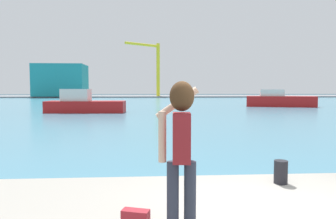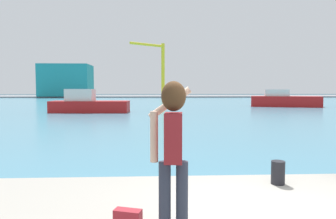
{
  "view_description": "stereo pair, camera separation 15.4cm",
  "coord_description": "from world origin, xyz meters",
  "px_view_note": "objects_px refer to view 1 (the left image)",
  "views": [
    {
      "loc": [
        -1.54,
        -3.77,
        2.21
      ],
      "look_at": [
        -0.95,
        5.04,
        1.65
      ],
      "focal_mm": 32.98,
      "sensor_mm": 36.0,
      "label": 1
    },
    {
      "loc": [
        -1.38,
        -3.77,
        2.21
      ],
      "look_at": [
        -0.95,
        5.04,
        1.65
      ],
      "focal_mm": 32.98,
      "sensor_mm": 36.0,
      "label": 2
    }
  ],
  "objects_px": {
    "harbor_bollard": "(281,172)",
    "warehouse_left": "(61,80)",
    "person_photographer": "(181,140)",
    "port_crane": "(154,64)",
    "boat_moored": "(84,104)",
    "boat_moored_2": "(279,100)"
  },
  "relations": [
    {
      "from": "person_photographer",
      "to": "port_crane",
      "type": "height_order",
      "value": "port_crane"
    },
    {
      "from": "boat_moored",
      "to": "boat_moored_2",
      "type": "bearing_deg",
      "value": 24.26
    },
    {
      "from": "boat_moored_2",
      "to": "boat_moored",
      "type": "bearing_deg",
      "value": -140.6
    },
    {
      "from": "person_photographer",
      "to": "boat_moored",
      "type": "xyz_separation_m",
      "value": [
        -6.56,
        26.89,
        -0.82
      ]
    },
    {
      "from": "person_photographer",
      "to": "port_crane",
      "type": "xyz_separation_m",
      "value": [
        1.55,
        85.08,
        8.06
      ]
    },
    {
      "from": "harbor_bollard",
      "to": "port_crane",
      "type": "bearing_deg",
      "value": 90.28
    },
    {
      "from": "person_photographer",
      "to": "boat_moored_2",
      "type": "bearing_deg",
      "value": -19.71
    },
    {
      "from": "boat_moored_2",
      "to": "port_crane",
      "type": "height_order",
      "value": "port_crane"
    },
    {
      "from": "harbor_bollard",
      "to": "boat_moored_2",
      "type": "bearing_deg",
      "value": 66.43
    },
    {
      "from": "port_crane",
      "to": "harbor_bollard",
      "type": "bearing_deg",
      "value": -89.72
    },
    {
      "from": "person_photographer",
      "to": "boat_moored_2",
      "type": "xyz_separation_m",
      "value": [
        16.84,
        35.85,
        -0.77
      ]
    },
    {
      "from": "harbor_bollard",
      "to": "person_photographer",
      "type": "bearing_deg",
      "value": -138.84
    },
    {
      "from": "warehouse_left",
      "to": "boat_moored_2",
      "type": "bearing_deg",
      "value": -50.45
    },
    {
      "from": "harbor_bollard",
      "to": "warehouse_left",
      "type": "relative_size",
      "value": 0.03
    },
    {
      "from": "boat_moored_2",
      "to": "port_crane",
      "type": "distance_m",
      "value": 52.31
    },
    {
      "from": "boat_moored_2",
      "to": "warehouse_left",
      "type": "bearing_deg",
      "value": 148.01
    },
    {
      "from": "person_photographer",
      "to": "warehouse_left",
      "type": "xyz_separation_m",
      "value": [
        -24.97,
        86.48,
        3.24
      ]
    },
    {
      "from": "boat_moored",
      "to": "warehouse_left",
      "type": "relative_size",
      "value": 0.55
    },
    {
      "from": "harbor_bollard",
      "to": "warehouse_left",
      "type": "xyz_separation_m",
      "value": [
        -26.93,
        84.77,
        4.11
      ]
    },
    {
      "from": "warehouse_left",
      "to": "port_crane",
      "type": "height_order",
      "value": "port_crane"
    },
    {
      "from": "person_photographer",
      "to": "harbor_bollard",
      "type": "distance_m",
      "value": 2.73
    },
    {
      "from": "person_photographer",
      "to": "port_crane",
      "type": "distance_m",
      "value": 85.47
    }
  ]
}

